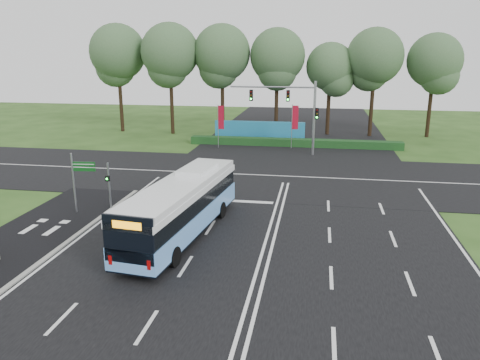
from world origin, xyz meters
name	(u,v)px	position (x,y,z in m)	size (l,w,h in m)	color
ground	(269,232)	(0.00, 0.00, 0.00)	(120.00, 120.00, 0.00)	#284717
road_main	(269,231)	(0.00, 0.00, 0.02)	(20.00, 120.00, 0.04)	black
road_cross	(285,176)	(0.00, 12.00, 0.03)	(120.00, 14.00, 0.05)	black
bike_path	(29,237)	(-12.50, -3.00, 0.03)	(5.00, 18.00, 0.06)	black
kerb_strip	(71,240)	(-10.10, -3.00, 0.06)	(0.25, 18.00, 0.12)	gray
city_bus	(182,207)	(-4.50, -1.35, 1.65)	(3.66, 11.64, 3.29)	#6AA8F5
pedestrian_signal	(109,184)	(-10.20, 2.08, 1.65)	(0.27, 0.40, 3.01)	gray
street_sign	(78,176)	(-11.68, 1.19, 2.38)	(1.46, 0.22, 3.76)	gray
banner_flag_left	(220,120)	(-7.46, 22.49, 2.90)	(0.65, 0.12, 4.44)	gray
banner_flag_mid	(294,120)	(0.00, 23.42, 2.93)	(0.66, 0.11, 4.49)	gray
traffic_light_gantry	(295,106)	(0.21, 20.50, 4.66)	(8.41, 0.28, 7.00)	gray
hedge	(294,143)	(0.00, 24.50, 0.40)	(22.00, 1.20, 0.80)	#143716
blue_hoarding	(259,131)	(-4.00, 27.00, 1.10)	(10.00, 0.30, 2.20)	teal
eucalyptus_row	(260,56)	(-4.57, 31.60, 9.14)	(43.07, 9.04, 12.95)	black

